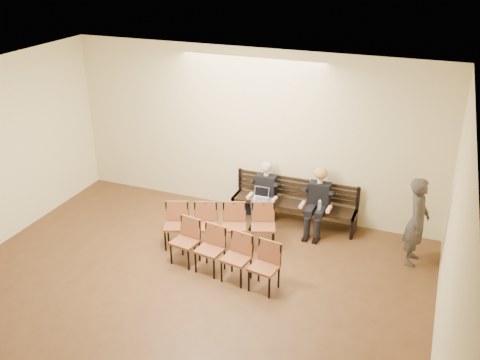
# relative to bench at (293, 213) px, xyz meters

# --- Properties ---
(ground) EXTENTS (10.00, 10.00, 0.00)m
(ground) POSITION_rel_bench_xyz_m (-1.06, -4.65, -0.23)
(ground) COLOR brown
(ground) RESTS_ON ground
(room_walls) EXTENTS (8.02, 10.01, 3.51)m
(room_walls) POSITION_rel_bench_xyz_m (-1.06, -3.86, 2.31)
(room_walls) COLOR beige
(room_walls) RESTS_ON ground
(bench) EXTENTS (2.60, 0.90, 0.45)m
(bench) POSITION_rel_bench_xyz_m (0.00, 0.00, 0.00)
(bench) COLOR black
(bench) RESTS_ON ground
(seated_man) EXTENTS (0.52, 0.72, 1.25)m
(seated_man) POSITION_rel_bench_xyz_m (-0.60, -0.12, 0.40)
(seated_man) COLOR black
(seated_man) RESTS_ON ground
(seated_woman) EXTENTS (0.54, 0.74, 1.25)m
(seated_woman) POSITION_rel_bench_xyz_m (0.53, -0.12, 0.40)
(seated_woman) COLOR black
(seated_woman) RESTS_ON ground
(laptop) EXTENTS (0.36, 0.31, 0.23)m
(laptop) POSITION_rel_bench_xyz_m (-0.63, -0.32, 0.34)
(laptop) COLOR silver
(laptop) RESTS_ON bench
(water_bottle) EXTENTS (0.07, 0.07, 0.22)m
(water_bottle) POSITION_rel_bench_xyz_m (0.62, -0.33, 0.33)
(water_bottle) COLOR silver
(water_bottle) RESTS_ON bench
(bag) EXTENTS (0.40, 0.32, 0.26)m
(bag) POSITION_rel_bench_xyz_m (-1.00, 0.10, -0.09)
(bag) COLOR black
(bag) RESTS_ON ground
(passerby) EXTENTS (0.51, 0.73, 1.92)m
(passerby) POSITION_rel_bench_xyz_m (2.44, -0.60, 0.74)
(passerby) COLOR #3A342F
(passerby) RESTS_ON ground
(chair_row_front) EXTENTS (2.14, 1.17, 0.87)m
(chair_row_front) POSITION_rel_bench_xyz_m (-1.05, -1.41, 0.21)
(chair_row_front) COLOR brown
(chair_row_front) RESTS_ON ground
(chair_row_back) EXTENTS (2.11, 0.78, 0.85)m
(chair_row_back) POSITION_rel_bench_xyz_m (-0.61, -2.27, 0.20)
(chair_row_back) COLOR brown
(chair_row_back) RESTS_ON ground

